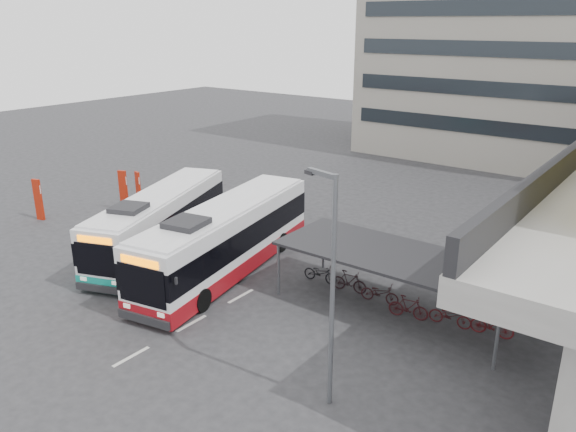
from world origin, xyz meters
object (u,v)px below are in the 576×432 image
Objects in this scene: bus_teal at (160,222)px; bus_main at (226,239)px; lamp_post at (331,279)px; pedestrian at (169,226)px.

bus_main is at bearing -20.10° from bus_teal.
lamp_post is (14.11, -5.29, 2.76)m from bus_teal.
pedestrian is at bearing 169.99° from lamp_post.
lamp_post is at bearing -41.66° from bus_teal.
bus_teal is 15.32m from lamp_post.
bus_teal is 1.71m from pedestrian.
lamp_post is (14.96, -6.57, 3.52)m from pedestrian.
bus_main is 5.74m from pedestrian.
pedestrian is at bearing 157.10° from bus_main.
bus_teal is at bearing -120.16° from pedestrian.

